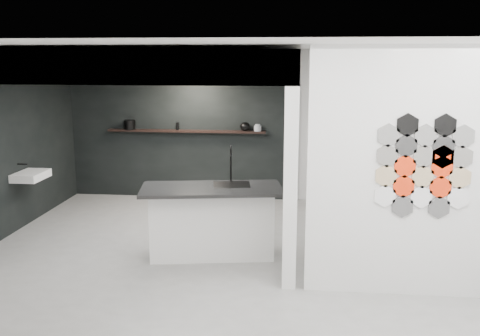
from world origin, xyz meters
name	(u,v)px	position (x,y,z in m)	size (l,w,h in m)	color
floor	(230,254)	(0.00, 0.00, -0.01)	(7.00, 6.00, 0.01)	gray
partition_panel	(419,174)	(2.23, -1.00, 1.40)	(2.45, 0.15, 2.80)	silver
bay_clad_back	(182,137)	(-1.30, 2.97, 1.18)	(4.40, 0.04, 2.35)	black
bay_clad_left	(22,153)	(-3.47, 1.00, 1.18)	(0.04, 4.00, 2.35)	black
bulkhead	(152,65)	(-1.30, 1.00, 2.55)	(4.40, 4.00, 0.40)	silver
corner_column	(290,190)	(0.82, -1.00, 1.18)	(0.16, 0.16, 2.35)	silver
fascia_beam	(107,67)	(-1.30, -0.92, 2.55)	(4.40, 0.16, 0.40)	silver
wall_basin	(31,176)	(-3.24, 0.80, 0.85)	(0.40, 0.60, 0.12)	silver
display_shelf	(186,131)	(-1.20, 2.87, 1.30)	(3.00, 0.15, 0.04)	black
kitchen_island	(212,220)	(-0.24, -0.09, 0.50)	(1.96, 1.11, 1.49)	silver
stockpot	(130,125)	(-2.28, 2.87, 1.41)	(0.21, 0.21, 0.18)	black
kettle	(245,127)	(-0.08, 2.87, 1.40)	(0.19, 0.19, 0.16)	black
glass_bowl	(258,128)	(0.15, 2.87, 1.37)	(0.14, 0.14, 0.10)	gray
glass_vase	(258,128)	(0.15, 2.87, 1.38)	(0.09, 0.09, 0.13)	gray
bottle_dark	(177,126)	(-1.36, 2.87, 1.39)	(0.05, 0.05, 0.14)	black
utensil_cup	(130,127)	(-2.29, 2.87, 1.36)	(0.07, 0.07, 0.09)	black
hex_tile_cluster	(424,166)	(2.26, -1.09, 1.50)	(1.04, 0.02, 1.16)	white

